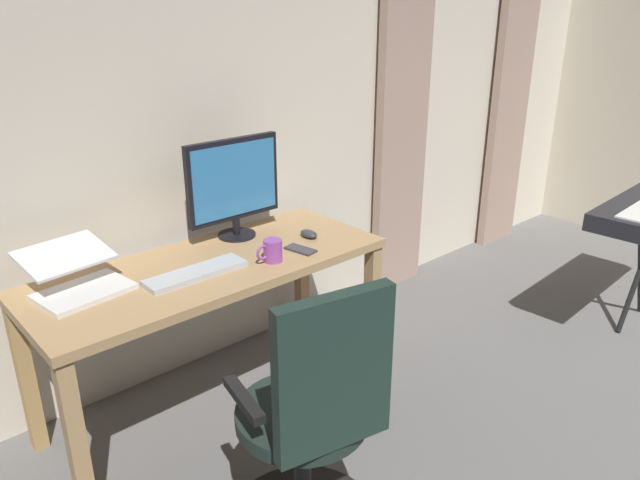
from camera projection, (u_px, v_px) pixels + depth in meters
name	position (u px, v px, depth m)	size (l,w,h in m)	color
back_room_partition	(335.00, 98.00, 3.41)	(5.14, 0.10, 2.54)	beige
curtain_left_panel	(510.00, 103.00, 4.44)	(0.41, 0.06, 2.16)	tan
curtain_right_panel	(402.00, 124.00, 3.70)	(0.42, 0.06, 2.16)	tan
desk	(212.00, 283.00, 2.61)	(1.55, 0.62, 0.73)	tan
office_chair	(312.00, 435.00, 1.93)	(0.56, 0.56, 1.04)	black
computer_monitor	(234.00, 183.00, 2.78)	(0.49, 0.18, 0.47)	black
computer_keyboard	(196.00, 273.00, 2.45)	(0.43, 0.12, 0.02)	#B7BCC1
laptop	(77.00, 278.00, 2.30)	(0.37, 0.38, 0.16)	white
computer_mouse	(309.00, 234.00, 2.85)	(0.06, 0.10, 0.04)	#333338
cell_phone_face_up	(300.00, 250.00, 2.70)	(0.07, 0.14, 0.01)	#333338
mug_coffee	(272.00, 251.00, 2.57)	(0.13, 0.08, 0.10)	purple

